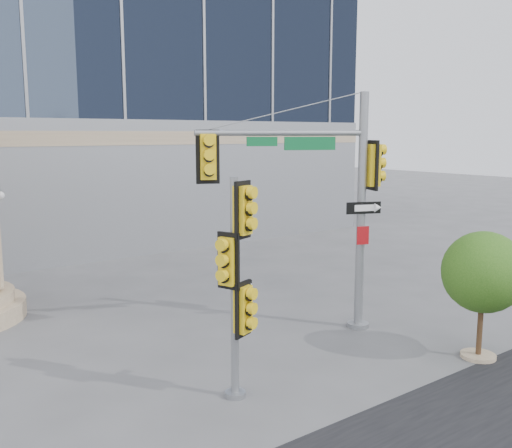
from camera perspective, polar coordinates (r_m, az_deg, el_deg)
ground at (r=13.46m, az=5.14°, el=-14.64°), size 120.00×120.00×0.00m
main_signal_pole at (r=15.29m, az=6.55°, el=3.83°), size 4.77×2.31×6.49m
secondary_signal_pole at (r=11.35m, az=-1.89°, el=-4.81°), size 0.86×0.61×4.56m
street_tree at (r=14.69m, az=21.80°, el=-4.78°), size 2.00×1.95×3.12m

